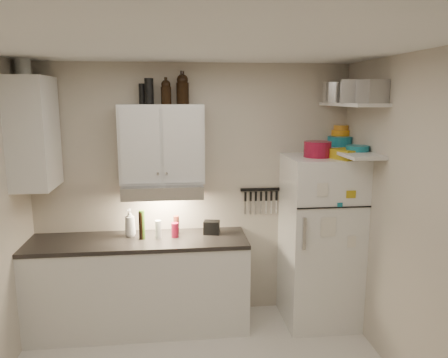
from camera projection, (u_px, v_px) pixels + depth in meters
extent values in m
cube|color=white|center=(201.00, 42.00, 2.77)|extent=(3.20, 3.00, 0.02)
cube|color=#BDB2A1|center=(193.00, 192.00, 4.49)|extent=(3.20, 0.02, 2.60)
cube|color=#BDB2A1|center=(422.00, 231.00, 3.20)|extent=(0.02, 3.00, 2.60)
cube|color=silver|center=(140.00, 286.00, 4.29)|extent=(2.10, 0.60, 0.88)
cube|color=black|center=(138.00, 241.00, 4.20)|extent=(2.10, 0.62, 0.04)
cube|color=silver|center=(162.00, 144.00, 4.19)|extent=(0.80, 0.33, 0.75)
cube|color=silver|center=(34.00, 133.00, 3.91)|extent=(0.33, 0.55, 1.00)
cube|color=silver|center=(163.00, 189.00, 4.21)|extent=(0.76, 0.46, 0.12)
cube|color=white|center=(320.00, 241.00, 4.37)|extent=(0.70, 0.68, 1.70)
cube|color=silver|center=(352.00, 104.00, 4.01)|extent=(0.30, 0.95, 0.03)
cube|color=silver|center=(349.00, 152.00, 4.10)|extent=(0.30, 0.95, 0.03)
cube|color=black|center=(260.00, 189.00, 4.54)|extent=(0.42, 0.02, 0.03)
cylinder|color=maroon|center=(317.00, 149.00, 4.17)|extent=(0.26, 0.26, 0.15)
cube|color=#B59916|center=(346.00, 154.00, 4.06)|extent=(0.30, 0.33, 0.09)
cylinder|color=silver|center=(326.00, 151.00, 4.18)|extent=(0.09, 0.09, 0.11)
cylinder|color=silver|center=(336.00, 92.00, 4.24)|extent=(0.35, 0.35, 0.19)
cube|color=#AAAAAD|center=(352.00, 91.00, 3.87)|extent=(0.25, 0.24, 0.20)
cube|color=#AAAAAD|center=(373.00, 91.00, 3.66)|extent=(0.23, 0.23, 0.20)
cylinder|color=#177183|center=(340.00, 141.00, 4.44)|extent=(0.24, 0.24, 0.10)
cylinder|color=orange|center=(341.00, 133.00, 4.52)|extent=(0.20, 0.20, 0.06)
cylinder|color=orange|center=(341.00, 128.00, 4.51)|extent=(0.15, 0.15, 0.05)
cylinder|color=#177183|center=(357.00, 148.00, 4.02)|extent=(0.24, 0.24, 0.05)
cylinder|color=black|center=(149.00, 91.00, 4.08)|extent=(0.10, 0.10, 0.24)
cylinder|color=black|center=(142.00, 94.00, 4.13)|extent=(0.09, 0.09, 0.19)
cylinder|color=silver|center=(23.00, 66.00, 3.86)|extent=(0.13, 0.13, 0.18)
imported|color=silver|center=(130.00, 221.00, 4.27)|extent=(0.16, 0.16, 0.31)
cylinder|color=maroon|center=(176.00, 225.00, 4.35)|extent=(0.06, 0.06, 0.18)
cylinder|color=#3A6218|center=(142.00, 225.00, 4.18)|extent=(0.07, 0.07, 0.28)
cylinder|color=black|center=(142.00, 226.00, 4.18)|extent=(0.07, 0.07, 0.27)
cylinder|color=silver|center=(158.00, 229.00, 4.21)|extent=(0.08, 0.08, 0.18)
cylinder|color=maroon|center=(175.00, 230.00, 4.25)|extent=(0.07, 0.07, 0.14)
cube|color=black|center=(212.00, 227.00, 4.35)|extent=(0.17, 0.14, 0.13)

